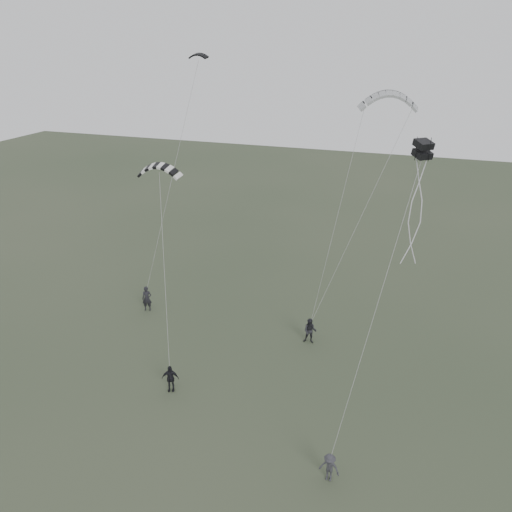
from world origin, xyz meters
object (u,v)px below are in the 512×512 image
(kite_dark_small, at_px, (198,54))
(kite_pale_large, at_px, (389,94))
(flyer_right, at_px, (310,331))
(kite_striped, at_px, (159,166))
(flyer_left, at_px, (147,299))
(flyer_center, at_px, (170,378))
(kite_box, at_px, (423,149))
(flyer_far, at_px, (329,468))

(kite_dark_small, xyz_separation_m, kite_pale_large, (12.86, 0.05, -2.16))
(flyer_right, xyz_separation_m, kite_striped, (-8.96, -2.76, 11.20))
(kite_pale_large, relative_size, kite_striped, 1.37)
(kite_dark_small, distance_m, kite_striped, 9.65)
(flyer_left, distance_m, kite_pale_large, 22.19)
(flyer_left, bearing_deg, flyer_center, -72.63)
(kite_pale_large, distance_m, kite_box, 9.90)
(kite_dark_small, xyz_separation_m, kite_striped, (0.68, -7.63, -5.86))
(flyer_right, bearing_deg, flyer_left, 173.86)
(flyer_right, xyz_separation_m, kite_dark_small, (-9.64, 4.88, 17.06))
(flyer_center, height_order, kite_striped, kite_striped)
(flyer_far, distance_m, kite_striped, 18.71)
(flyer_far, bearing_deg, flyer_right, 113.52)
(flyer_center, relative_size, kite_dark_small, 1.21)
(kite_pale_large, bearing_deg, flyer_far, -100.30)
(flyer_left, relative_size, kite_pale_large, 0.53)
(kite_pale_large, xyz_separation_m, kite_box, (2.45, -9.49, -1.41))
(kite_pale_large, bearing_deg, kite_dark_small, 169.07)
(flyer_left, distance_m, flyer_center, 9.96)
(flyer_right, height_order, kite_pale_large, kite_pale_large)
(kite_pale_large, bearing_deg, flyer_left, -175.06)
(flyer_left, height_order, flyer_center, flyer_left)
(flyer_center, bearing_deg, kite_striped, 98.53)
(flyer_far, height_order, kite_striped, kite_striped)
(flyer_right, bearing_deg, kite_pale_large, 52.29)
(flyer_right, height_order, kite_striped, kite_striped)
(flyer_far, bearing_deg, kite_pale_large, 96.86)
(kite_pale_large, bearing_deg, kite_striped, -158.91)
(flyer_far, relative_size, kite_striped, 0.56)
(flyer_far, relative_size, kite_pale_large, 0.41)
(flyer_left, xyz_separation_m, flyer_far, (16.11, -11.31, -0.23))
(kite_pale_large, distance_m, kite_striped, 14.87)
(flyer_right, distance_m, flyer_far, 11.49)
(flyer_center, bearing_deg, kite_dark_small, 85.80)
(flyer_right, relative_size, kite_box, 2.43)
(kite_striped, bearing_deg, flyer_left, 136.50)
(flyer_left, relative_size, kite_box, 2.63)
(kite_box, bearing_deg, flyer_far, -148.62)
(flyer_left, xyz_separation_m, kite_pale_large, (15.87, 4.58, 14.82))
(flyer_right, relative_size, kite_striped, 0.68)
(kite_dark_small, relative_size, kite_box, 1.88)
(flyer_right, bearing_deg, flyer_center, -135.62)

